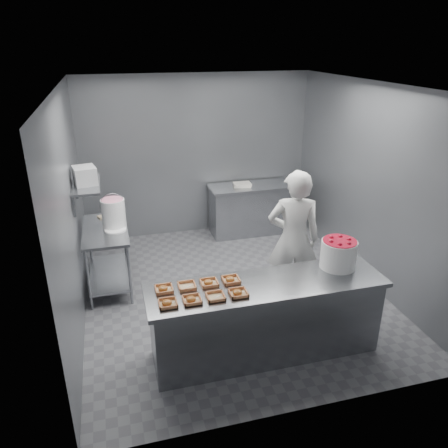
{
  "coord_description": "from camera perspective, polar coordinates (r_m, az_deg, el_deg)",
  "views": [
    {
      "loc": [
        -1.49,
        -5.12,
        3.3
      ],
      "look_at": [
        -0.17,
        -0.2,
        1.13
      ],
      "focal_mm": 35.0,
      "sensor_mm": 36.0,
      "label": 1
    }
  ],
  "objects": [
    {
      "name": "service_counter",
      "position": [
        4.96,
        5.47,
        -12.16
      ],
      "size": [
        2.6,
        0.7,
        0.9
      ],
      "color": "slate",
      "rests_on": "ground"
    },
    {
      "name": "prep_table",
      "position": [
        6.33,
        -15.01,
        -3.14
      ],
      "size": [
        0.6,
        1.2,
        0.9
      ],
      "color": "slate",
      "rests_on": "ground"
    },
    {
      "name": "tray_4",
      "position": [
        4.59,
        -7.88,
        -8.4
      ],
      "size": [
        0.19,
        0.18,
        0.06
      ],
      "color": "tan",
      "rests_on": "service_counter"
    },
    {
      "name": "appliance",
      "position": [
        5.93,
        -17.72,
        6.05
      ],
      "size": [
        0.32,
        0.35,
        0.23
      ],
      "primitive_type": "cube",
      "rotation": [
        0.0,
        0.0,
        0.2
      ],
      "color": "gray",
      "rests_on": "wall_shelf"
    },
    {
      "name": "paper_stack",
      "position": [
        7.74,
        2.4,
        5.16
      ],
      "size": [
        0.34,
        0.28,
        0.06
      ],
      "primitive_type": "cube",
      "rotation": [
        0.0,
        0.0,
        -0.2
      ],
      "color": "silver",
      "rests_on": "back_counter"
    },
    {
      "name": "strawberry_tub",
      "position": [
        5.1,
        14.73,
        -3.69
      ],
      "size": [
        0.4,
        0.4,
        0.33
      ],
      "color": "white",
      "rests_on": "service_counter"
    },
    {
      "name": "rag",
      "position": [
        6.61,
        -15.5,
        0.95
      ],
      "size": [
        0.18,
        0.17,
        0.02
      ],
      "primitive_type": "cube",
      "rotation": [
        0.0,
        0.0,
        0.37
      ],
      "color": "#CCB28C",
      "rests_on": "prep_table"
    },
    {
      "name": "tray_1",
      "position": [
        4.39,
        -4.24,
        -9.83
      ],
      "size": [
        0.19,
        0.18,
        0.06
      ],
      "color": "tan",
      "rests_on": "service_counter"
    },
    {
      "name": "tray_3",
      "position": [
        4.49,
        1.86,
        -8.98
      ],
      "size": [
        0.19,
        0.18,
        0.06
      ],
      "color": "tan",
      "rests_on": "service_counter"
    },
    {
      "name": "tray_0",
      "position": [
        4.36,
        -7.38,
        -10.22
      ],
      "size": [
        0.19,
        0.18,
        0.06
      ],
      "color": "tan",
      "rests_on": "service_counter"
    },
    {
      "name": "glaze_bucket",
      "position": [
        6.14,
        -14.24,
        1.42
      ],
      "size": [
        0.34,
        0.32,
        0.49
      ],
      "color": "white",
      "rests_on": "prep_table"
    },
    {
      "name": "tray_6",
      "position": [
        4.66,
        -1.98,
        -7.67
      ],
      "size": [
        0.19,
        0.18,
        0.06
      ],
      "color": "tan",
      "rests_on": "service_counter"
    },
    {
      "name": "wall_right",
      "position": [
        6.49,
        18.42,
        4.78
      ],
      "size": [
        0.04,
        4.5,
        2.8
      ],
      "primitive_type": "cube",
      "color": "slate",
      "rests_on": "ground"
    },
    {
      "name": "wall_shelf",
      "position": [
        5.99,
        -17.57,
        4.94
      ],
      "size": [
        0.35,
        0.9,
        0.03
      ],
      "primitive_type": "cube",
      "color": "slate",
      "rests_on": "wall_left"
    },
    {
      "name": "tray_7",
      "position": [
        4.71,
        0.89,
        -7.28
      ],
      "size": [
        0.19,
        0.18,
        0.06
      ],
      "color": "tan",
      "rests_on": "service_counter"
    },
    {
      "name": "bucket_lid",
      "position": [
        6.11,
        -13.99,
        -0.74
      ],
      "size": [
        0.32,
        0.32,
        0.02
      ],
      "primitive_type": "cylinder",
      "rotation": [
        0.0,
        0.0,
        0.11
      ],
      "color": "white",
      "rests_on": "prep_table"
    },
    {
      "name": "floor",
      "position": [
        6.28,
        1.03,
        -8.72
      ],
      "size": [
        4.5,
        4.5,
        0.0
      ],
      "primitive_type": "plane",
      "color": "#4C4C51",
      "rests_on": "ground"
    },
    {
      "name": "tray_5",
      "position": [
        4.62,
        -4.86,
        -8.07
      ],
      "size": [
        0.19,
        0.18,
        0.04
      ],
      "color": "tan",
      "rests_on": "service_counter"
    },
    {
      "name": "tray_2",
      "position": [
        4.44,
        -1.12,
        -9.44
      ],
      "size": [
        0.19,
        0.18,
        0.04
      ],
      "color": "tan",
      "rests_on": "service_counter"
    },
    {
      "name": "wall_left",
      "position": [
        5.49,
        -19.38,
        1.39
      ],
      "size": [
        0.04,
        4.5,
        2.8
      ],
      "primitive_type": "cube",
      "color": "slate",
      "rests_on": "ground"
    },
    {
      "name": "ceiling",
      "position": [
        5.36,
        1.25,
        17.65
      ],
      "size": [
        4.5,
        4.5,
        0.0
      ],
      "primitive_type": "plane",
      "rotation": [
        3.14,
        0.0,
        0.0
      ],
      "color": "white",
      "rests_on": "wall_back"
    },
    {
      "name": "back_counter",
      "position": [
        7.95,
        3.51,
        1.98
      ],
      "size": [
        1.5,
        0.6,
        0.9
      ],
      "color": "slate",
      "rests_on": "ground"
    },
    {
      "name": "worker",
      "position": [
        5.69,
        9.05,
        -2.0
      ],
      "size": [
        0.77,
        0.62,
        1.85
      ],
      "primitive_type": "imported",
      "rotation": [
        0.0,
        0.0,
        2.84
      ],
      "color": "silver",
      "rests_on": "ground"
    },
    {
      "name": "wall_back",
      "position": [
        7.76,
        -3.54,
        8.8
      ],
      "size": [
        4.0,
        0.04,
        2.8
      ],
      "primitive_type": "cube",
      "color": "slate",
      "rests_on": "ground"
    }
  ]
}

